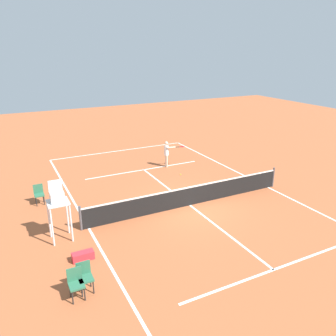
{
  "coord_description": "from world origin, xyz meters",
  "views": [
    {
      "loc": [
        7.53,
        12.56,
        7.07
      ],
      "look_at": [
        -0.45,
        -3.2,
        0.8
      ],
      "focal_mm": 36.17,
      "sensor_mm": 36.0,
      "label": 1
    }
  ],
  "objects_px": {
    "courtside_chair_near": "(76,282)",
    "player_serving": "(167,152)",
    "umpire_chair": "(58,202)",
    "courtside_chair_mid": "(39,193)",
    "equipment_bag": "(83,256)",
    "courtside_chair_far": "(85,276)",
    "tennis_ball": "(181,174)"
  },
  "relations": [
    {
      "from": "tennis_ball",
      "to": "equipment_bag",
      "type": "relative_size",
      "value": 0.09
    },
    {
      "from": "tennis_ball",
      "to": "equipment_bag",
      "type": "distance_m",
      "value": 9.27
    },
    {
      "from": "umpire_chair",
      "to": "courtside_chair_mid",
      "type": "bearing_deg",
      "value": -84.88
    },
    {
      "from": "courtside_chair_near",
      "to": "player_serving",
      "type": "bearing_deg",
      "value": -129.56
    },
    {
      "from": "tennis_ball",
      "to": "courtside_chair_far",
      "type": "height_order",
      "value": "courtside_chair_far"
    },
    {
      "from": "tennis_ball",
      "to": "umpire_chair",
      "type": "height_order",
      "value": "umpire_chair"
    },
    {
      "from": "umpire_chair",
      "to": "equipment_bag",
      "type": "bearing_deg",
      "value": 103.21
    },
    {
      "from": "tennis_ball",
      "to": "umpire_chair",
      "type": "bearing_deg",
      "value": 28.42
    },
    {
      "from": "player_serving",
      "to": "courtside_chair_near",
      "type": "relative_size",
      "value": 1.73
    },
    {
      "from": "tennis_ball",
      "to": "courtside_chair_near",
      "type": "xyz_separation_m",
      "value": [
        7.79,
        7.7,
        0.5
      ]
    },
    {
      "from": "player_serving",
      "to": "tennis_ball",
      "type": "distance_m",
      "value": 1.94
    },
    {
      "from": "tennis_ball",
      "to": "equipment_bag",
      "type": "bearing_deg",
      "value": 39.33
    },
    {
      "from": "player_serving",
      "to": "equipment_bag",
      "type": "bearing_deg",
      "value": -31.32
    },
    {
      "from": "umpire_chair",
      "to": "courtside_chair_mid",
      "type": "height_order",
      "value": "umpire_chair"
    },
    {
      "from": "player_serving",
      "to": "tennis_ball",
      "type": "height_order",
      "value": "player_serving"
    },
    {
      "from": "player_serving",
      "to": "courtside_chair_far",
      "type": "height_order",
      "value": "player_serving"
    },
    {
      "from": "courtside_chair_near",
      "to": "equipment_bag",
      "type": "xyz_separation_m",
      "value": [
        -0.62,
        -1.83,
        -0.38
      ]
    },
    {
      "from": "courtside_chair_near",
      "to": "equipment_bag",
      "type": "relative_size",
      "value": 1.25
    },
    {
      "from": "umpire_chair",
      "to": "courtside_chair_mid",
      "type": "relative_size",
      "value": 2.54
    },
    {
      "from": "umpire_chair",
      "to": "courtside_chair_far",
      "type": "height_order",
      "value": "umpire_chair"
    },
    {
      "from": "courtside_chair_mid",
      "to": "equipment_bag",
      "type": "relative_size",
      "value": 1.25
    },
    {
      "from": "equipment_bag",
      "to": "umpire_chair",
      "type": "bearing_deg",
      "value": -76.79
    },
    {
      "from": "courtside_chair_near",
      "to": "courtside_chair_mid",
      "type": "xyz_separation_m",
      "value": [
        0.13,
        -7.35,
        0.0
      ]
    },
    {
      "from": "player_serving",
      "to": "courtside_chair_far",
      "type": "bearing_deg",
      "value": -26.95
    },
    {
      "from": "umpire_chair",
      "to": "courtside_chair_near",
      "type": "relative_size",
      "value": 2.54
    },
    {
      "from": "tennis_ball",
      "to": "player_serving",
      "type": "bearing_deg",
      "value": -89.25
    },
    {
      "from": "courtside_chair_near",
      "to": "courtside_chair_far",
      "type": "height_order",
      "value": "same"
    },
    {
      "from": "tennis_ball",
      "to": "courtside_chair_near",
      "type": "height_order",
      "value": "courtside_chair_near"
    },
    {
      "from": "courtside_chair_mid",
      "to": "tennis_ball",
      "type": "bearing_deg",
      "value": -177.44
    },
    {
      "from": "courtside_chair_mid",
      "to": "equipment_bag",
      "type": "bearing_deg",
      "value": 97.75
    },
    {
      "from": "player_serving",
      "to": "equipment_bag",
      "type": "relative_size",
      "value": 2.16
    },
    {
      "from": "courtside_chair_far",
      "to": "equipment_bag",
      "type": "xyz_separation_m",
      "value": [
        -0.31,
        -1.64,
        -0.38
      ]
    }
  ]
}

